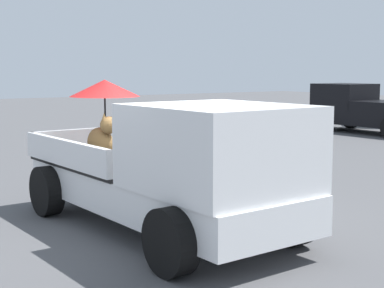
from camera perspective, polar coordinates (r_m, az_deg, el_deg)
The scene contains 3 objects.
ground_plane at distance 8.71m, azimuth -3.36°, elevation -8.27°, with size 80.00×80.00×0.00m, color #4C4C4F.
pickup_truck_main at distance 8.16m, azimuth -1.80°, elevation -2.40°, with size 5.13×2.43×2.17m.
pickup_truck_red at distance 22.65m, azimuth 16.60°, elevation 3.29°, with size 4.87×2.31×1.80m.
Camera 1 is at (7.21, -4.30, 2.34)m, focal length 54.52 mm.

